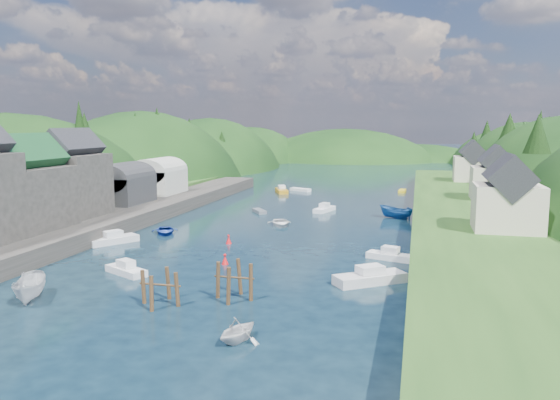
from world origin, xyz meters
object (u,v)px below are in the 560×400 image
(piling_cluster_near, at_px, (160,291))
(channel_buoy_far, at_px, (229,240))
(piling_cluster_far, at_px, (234,284))
(channel_buoy_near, at_px, (225,260))

(piling_cluster_near, relative_size, channel_buoy_far, 3.11)
(piling_cluster_near, bearing_deg, channel_buoy_far, 95.69)
(piling_cluster_far, distance_m, channel_buoy_near, 11.17)
(piling_cluster_far, bearing_deg, channel_buoy_near, 113.79)
(piling_cluster_near, height_order, channel_buoy_near, piling_cluster_near)
(channel_buoy_far, bearing_deg, piling_cluster_far, -69.19)
(channel_buoy_near, distance_m, channel_buoy_far, 9.47)
(piling_cluster_far, bearing_deg, piling_cluster_near, -152.51)
(piling_cluster_near, height_order, piling_cluster_far, piling_cluster_far)
(channel_buoy_near, bearing_deg, piling_cluster_near, -92.82)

